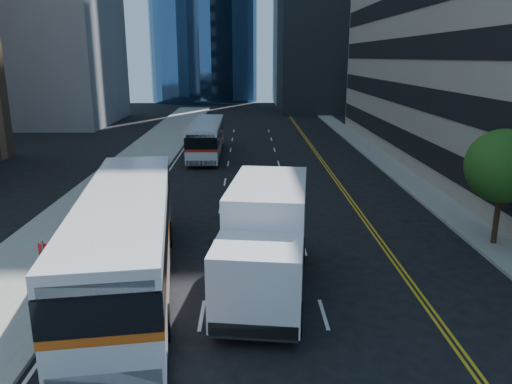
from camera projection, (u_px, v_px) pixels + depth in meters
ground at (317, 349)px, 14.44m from camera, size 160.00×160.00×0.00m
sidewalk_west at (137, 166)px, 38.36m from camera, size 5.00×90.00×0.15m
sidewalk_east at (389, 165)px, 38.70m from camera, size 2.00×90.00×0.15m
street_tree at (503, 166)px, 21.36m from camera, size 3.20×3.20×5.10m
bus_front at (127, 236)px, 18.06m from camera, size 4.79×13.85×3.50m
bus_rear at (206, 137)px, 42.19m from camera, size 2.50×11.23×2.89m
box_truck at (266, 238)px, 17.67m from camera, size 3.66×8.12×3.75m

